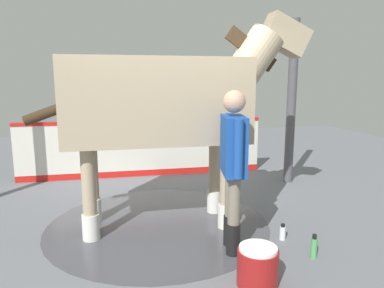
% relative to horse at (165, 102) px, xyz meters
% --- Properties ---
extents(ground_plane, '(16.00, 16.00, 0.02)m').
position_rel_horse_xyz_m(ground_plane, '(-0.04, 0.21, -1.58)').
color(ground_plane, slate).
extents(wet_patch, '(2.84, 2.84, 0.00)m').
position_rel_horse_xyz_m(wet_patch, '(-0.11, 0.00, -1.57)').
color(wet_patch, '#4C4C54').
rests_on(wet_patch, ground).
extents(barrier_wall, '(4.64, 0.23, 1.09)m').
position_rel_horse_xyz_m(barrier_wall, '(-0.03, 2.40, -1.07)').
color(barrier_wall, silver).
rests_on(barrier_wall, ground).
extents(roof_post_near, '(0.16, 0.16, 2.87)m').
position_rel_horse_xyz_m(roof_post_near, '(2.48, 1.38, -0.14)').
color(roof_post_near, '#4C4C51').
rests_on(roof_post_near, ground).
extents(horse, '(3.51, 1.07, 2.68)m').
position_rel_horse_xyz_m(horse, '(0.00, 0.00, 0.00)').
color(horse, tan).
rests_on(horse, ground).
extents(handler, '(0.31, 0.68, 1.74)m').
position_rel_horse_xyz_m(handler, '(0.57, -0.87, -0.56)').
color(handler, black).
rests_on(handler, ground).
extents(wash_bucket, '(0.37, 0.37, 0.37)m').
position_rel_horse_xyz_m(wash_bucket, '(0.56, -1.58, -1.39)').
color(wash_bucket, maroon).
rests_on(wash_bucket, ground).
extents(bottle_shampoo, '(0.07, 0.07, 0.19)m').
position_rel_horse_xyz_m(bottle_shampoo, '(1.23, -0.79, -1.48)').
color(bottle_shampoo, white).
rests_on(bottle_shampoo, ground).
extents(bottle_spray, '(0.06, 0.06, 0.26)m').
position_rel_horse_xyz_m(bottle_spray, '(1.34, -1.26, -1.45)').
color(bottle_spray, '#4CA559').
rests_on(bottle_spray, ground).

